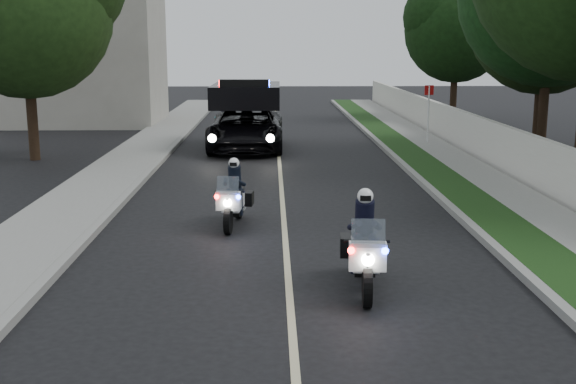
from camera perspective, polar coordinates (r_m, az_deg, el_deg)
name	(u,v)px	position (r m, az deg, el deg)	size (l,w,h in m)	color
ground	(289,295)	(11.67, 0.11, -8.23)	(120.00, 120.00, 0.00)	black
curb_right	(417,177)	(21.78, 10.27, 1.18)	(0.20, 60.00, 0.15)	gray
grass_verge	(440,177)	(21.93, 12.06, 1.19)	(1.20, 60.00, 0.16)	#193814
sidewalk_right	(482,177)	(22.27, 15.32, 1.19)	(1.40, 60.00, 0.16)	gray
property_wall	(517,155)	(22.47, 17.85, 2.87)	(0.22, 60.00, 1.50)	beige
curb_left	(144,178)	(21.67, -11.49, 1.08)	(0.20, 60.00, 0.15)	gray
sidewalk_left	(107,178)	(21.89, -14.33, 1.06)	(2.00, 60.00, 0.16)	gray
building_far	(79,55)	(38.23, -16.38, 10.51)	(8.00, 6.00, 7.00)	#A8A396
lane_marking	(281,180)	(21.35, -0.58, 0.96)	(0.12, 50.00, 0.01)	#BFB78C
police_moto_left	(234,225)	(16.06, -4.35, -2.69)	(0.63, 1.80, 1.53)	silver
police_moto_right	(364,288)	(12.02, 6.09, -7.70)	(0.69, 1.98, 1.69)	silver
police_suv	(247,149)	(27.84, -3.33, 3.46)	(2.80, 6.04, 2.94)	black
bicycle	(224,137)	(31.46, -5.15, 4.38)	(0.64, 1.82, 0.95)	black
cyclist	(224,137)	(31.46, -5.15, 4.38)	(0.62, 0.41, 1.72)	black
sign_post	(427,146)	(29.23, 11.08, 3.65)	(0.39, 0.39, 2.50)	#A80C19
tree_right_c	(536,147)	(29.92, 19.24, 3.40)	(5.78, 5.78, 9.64)	black
tree_right_d	(540,152)	(28.77, 19.56, 3.07)	(6.76, 6.76, 11.27)	#173E14
tree_right_e	(452,120)	(39.88, 13.03, 5.67)	(5.54, 5.54, 9.23)	black
tree_left_near	(35,160)	(26.72, -19.59, 2.45)	(5.97, 5.97, 9.95)	#1E3C14
tree_left_far	(96,120)	(40.19, -15.15, 5.61)	(5.33, 5.33, 8.89)	black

